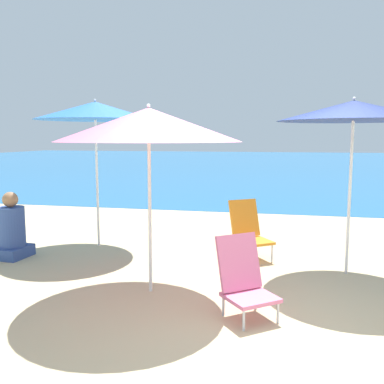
{
  "coord_description": "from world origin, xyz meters",
  "views": [
    {
      "loc": [
        0.36,
        -3.77,
        1.7
      ],
      "look_at": [
        -0.83,
        1.56,
        1.0
      ],
      "focal_mm": 40.0,
      "sensor_mm": 36.0,
      "label": 1
    }
  ],
  "objects_px": {
    "beach_umbrella_pink": "(149,125)",
    "beach_chair_pink": "(244,278)",
    "person_seated_near": "(12,231)",
    "water_bottle": "(253,281)",
    "beach_chair_orange": "(248,230)",
    "beach_umbrella_blue": "(95,111)",
    "beach_umbrella_navy": "(354,111)"
  },
  "relations": [
    {
      "from": "beach_umbrella_navy",
      "to": "beach_umbrella_pink",
      "type": "relative_size",
      "value": 1.06
    },
    {
      "from": "beach_umbrella_navy",
      "to": "beach_umbrella_blue",
      "type": "distance_m",
      "value": 3.69
    },
    {
      "from": "beach_umbrella_pink",
      "to": "person_seated_near",
      "type": "distance_m",
      "value": 2.88
    },
    {
      "from": "beach_chair_orange",
      "to": "beach_chair_pink",
      "type": "bearing_deg",
      "value": -121.39
    },
    {
      "from": "beach_chair_pink",
      "to": "person_seated_near",
      "type": "relative_size",
      "value": 0.81
    },
    {
      "from": "beach_chair_pink",
      "to": "water_bottle",
      "type": "relative_size",
      "value": 2.68
    },
    {
      "from": "beach_chair_pink",
      "to": "beach_umbrella_blue",
      "type": "bearing_deg",
      "value": 100.33
    },
    {
      "from": "beach_umbrella_pink",
      "to": "beach_chair_orange",
      "type": "distance_m",
      "value": 2.33
    },
    {
      "from": "beach_umbrella_blue",
      "to": "beach_chair_orange",
      "type": "distance_m",
      "value": 2.92
    },
    {
      "from": "beach_umbrella_navy",
      "to": "water_bottle",
      "type": "xyz_separation_m",
      "value": [
        -1.09,
        -0.87,
        -1.9
      ]
    },
    {
      "from": "beach_umbrella_pink",
      "to": "water_bottle",
      "type": "bearing_deg",
      "value": 12.74
    },
    {
      "from": "beach_umbrella_blue",
      "to": "beach_chair_orange",
      "type": "xyz_separation_m",
      "value": [
        2.37,
        -0.18,
        -1.69
      ]
    },
    {
      "from": "beach_umbrella_blue",
      "to": "person_seated_near",
      "type": "distance_m",
      "value": 2.14
    },
    {
      "from": "water_bottle",
      "to": "beach_umbrella_navy",
      "type": "bearing_deg",
      "value": 38.51
    },
    {
      "from": "beach_chair_pink",
      "to": "beach_chair_orange",
      "type": "relative_size",
      "value": 0.94
    },
    {
      "from": "person_seated_near",
      "to": "water_bottle",
      "type": "relative_size",
      "value": 3.29
    },
    {
      "from": "person_seated_near",
      "to": "water_bottle",
      "type": "bearing_deg",
      "value": -5.23
    },
    {
      "from": "beach_umbrella_pink",
      "to": "water_bottle",
      "type": "relative_size",
      "value": 7.17
    },
    {
      "from": "beach_chair_pink",
      "to": "person_seated_near",
      "type": "distance_m",
      "value": 3.64
    },
    {
      "from": "beach_umbrella_pink",
      "to": "beach_chair_pink",
      "type": "relative_size",
      "value": 2.68
    },
    {
      "from": "beach_umbrella_pink",
      "to": "person_seated_near",
      "type": "height_order",
      "value": "beach_umbrella_pink"
    },
    {
      "from": "beach_chair_orange",
      "to": "water_bottle",
      "type": "height_order",
      "value": "beach_chair_orange"
    },
    {
      "from": "beach_umbrella_navy",
      "to": "beach_umbrella_pink",
      "type": "xyz_separation_m",
      "value": [
        -2.2,
        -1.12,
        -0.18
      ]
    },
    {
      "from": "beach_umbrella_blue",
      "to": "beach_chair_orange",
      "type": "relative_size",
      "value": 2.81
    },
    {
      "from": "beach_umbrella_pink",
      "to": "beach_umbrella_blue",
      "type": "distance_m",
      "value": 2.29
    },
    {
      "from": "beach_umbrella_navy",
      "to": "beach_chair_pink",
      "type": "xyz_separation_m",
      "value": [
        -1.13,
        -1.54,
        -1.65
      ]
    },
    {
      "from": "beach_chair_pink",
      "to": "beach_chair_orange",
      "type": "distance_m",
      "value": 2.01
    },
    {
      "from": "beach_chair_orange",
      "to": "beach_umbrella_blue",
      "type": "bearing_deg",
      "value": 140.49
    },
    {
      "from": "beach_umbrella_navy",
      "to": "beach_umbrella_blue",
      "type": "xyz_separation_m",
      "value": [
        -3.64,
        0.64,
        0.08
      ]
    },
    {
      "from": "person_seated_near",
      "to": "beach_chair_pink",
      "type": "bearing_deg",
      "value": -15.79
    },
    {
      "from": "beach_umbrella_pink",
      "to": "beach_chair_pink",
      "type": "bearing_deg",
      "value": -21.27
    },
    {
      "from": "person_seated_near",
      "to": "water_bottle",
      "type": "xyz_separation_m",
      "value": [
        3.45,
        -0.61,
        -0.27
      ]
    }
  ]
}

